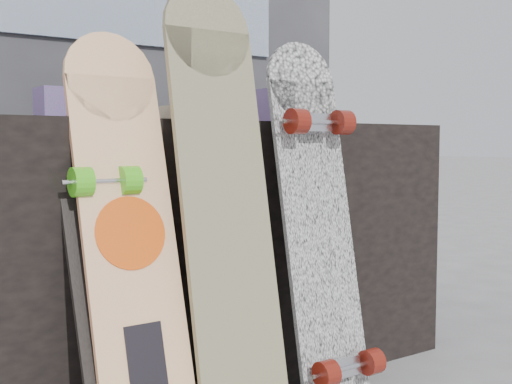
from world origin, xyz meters
TOP-DOWN VIEW (x-y plane):
  - vendor_table at (0.00, 0.50)m, footprint 1.60×0.60m
  - booth at (0.00, 1.35)m, footprint 2.40×0.22m
  - merch_box_purple at (-0.38, 0.61)m, footprint 0.18×0.12m
  - merch_box_small at (0.31, 0.47)m, footprint 0.14×0.14m
  - merch_box_flat at (0.05, 0.60)m, footprint 0.22×0.10m
  - longboard_geisha at (-0.40, 0.13)m, footprint 0.23×0.29m
  - longboard_celtic at (-0.15, 0.10)m, footprint 0.25×0.24m
  - longboard_cascadia at (0.14, 0.07)m, footprint 0.23×0.28m
  - skateboard_dark at (-0.45, 0.12)m, footprint 0.19×0.35m

SIDE VIEW (x-z plane):
  - vendor_table at x=0.00m, z-range 0.00..0.80m
  - skateboard_dark at x=-0.45m, z-range 0.01..0.83m
  - longboard_cascadia at x=0.14m, z-range 0.01..1.04m
  - longboard_geisha at x=-0.40m, z-range 0.03..1.04m
  - longboard_celtic at x=-0.15m, z-range 0.04..1.19m
  - merch_box_flat at x=0.05m, z-range 0.80..0.86m
  - merch_box_purple at x=-0.38m, z-range 0.80..0.90m
  - merch_box_small at x=0.31m, z-range 0.80..0.92m
  - booth at x=0.00m, z-range 0.00..2.20m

